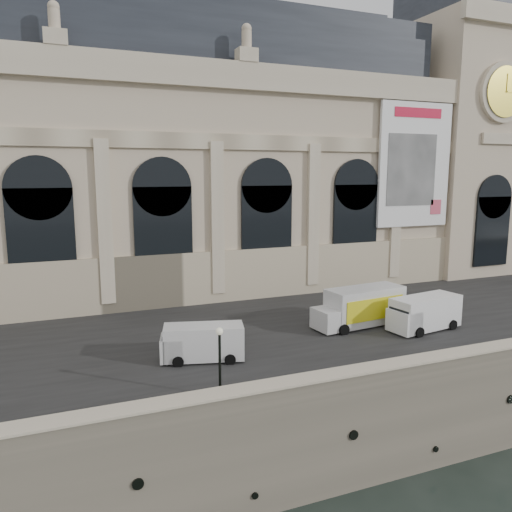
{
  "coord_description": "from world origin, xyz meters",
  "views": [
    {
      "loc": [
        -12.86,
        -22.15,
        18.2
      ],
      "look_at": [
        4.95,
        22.0,
        10.25
      ],
      "focal_mm": 35.0,
      "sensor_mm": 36.0,
      "label": 1
    }
  ],
  "objects_px": {
    "van_b": "(199,343)",
    "lamp_right": "(220,363)",
    "box_truck": "(361,307)",
    "van_c": "(422,314)"
  },
  "relations": [
    {
      "from": "van_b",
      "to": "van_c",
      "type": "bearing_deg",
      "value": -1.22
    },
    {
      "from": "van_b",
      "to": "box_truck",
      "type": "bearing_deg",
      "value": 9.68
    },
    {
      "from": "lamp_right",
      "to": "box_truck",
      "type": "bearing_deg",
      "value": 29.29
    },
    {
      "from": "van_b",
      "to": "lamp_right",
      "type": "relative_size",
      "value": 1.43
    },
    {
      "from": "van_b",
      "to": "box_truck",
      "type": "height_order",
      "value": "box_truck"
    },
    {
      "from": "van_c",
      "to": "lamp_right",
      "type": "distance_m",
      "value": 18.98
    },
    {
      "from": "van_b",
      "to": "box_truck",
      "type": "distance_m",
      "value": 14.26
    },
    {
      "from": "box_truck",
      "to": "van_b",
      "type": "bearing_deg",
      "value": -170.32
    },
    {
      "from": "van_b",
      "to": "van_c",
      "type": "height_order",
      "value": "van_c"
    },
    {
      "from": "van_b",
      "to": "lamp_right",
      "type": "bearing_deg",
      "value": -93.73
    }
  ]
}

